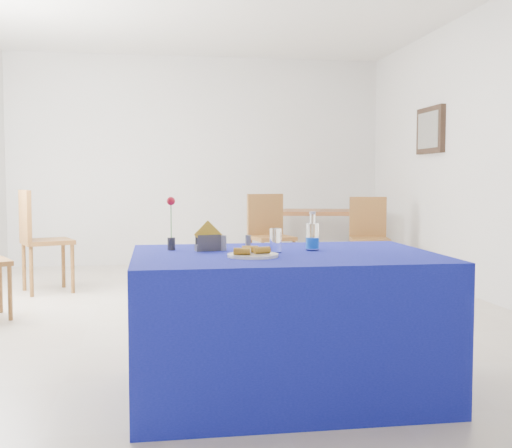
{
  "coord_description": "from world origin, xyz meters",
  "views": [
    {
      "loc": [
        -0.58,
        -5.23,
        1.15
      ],
      "look_at": [
        -0.07,
        -1.95,
        0.92
      ],
      "focal_mm": 45.0,
      "sensor_mm": 36.0,
      "label": 1
    }
  ],
  "objects_px": {
    "plate": "(253,255)",
    "chair_win_b": "(37,234)",
    "blue_table": "(284,323)",
    "chair_bg_right": "(369,232)",
    "water_bottle": "(312,237)",
    "oak_table": "(320,216)",
    "chair_bg_left": "(269,230)"
  },
  "relations": [
    {
      "from": "plate",
      "to": "chair_win_b",
      "type": "relative_size",
      "value": 0.25
    },
    {
      "from": "blue_table",
      "to": "chair_bg_right",
      "type": "bearing_deg",
      "value": 64.81
    },
    {
      "from": "chair_bg_right",
      "to": "chair_win_b",
      "type": "bearing_deg",
      "value": -163.35
    },
    {
      "from": "water_bottle",
      "to": "oak_table",
      "type": "relative_size",
      "value": 0.15
    },
    {
      "from": "oak_table",
      "to": "chair_bg_right",
      "type": "relative_size",
      "value": 1.56
    },
    {
      "from": "water_bottle",
      "to": "chair_win_b",
      "type": "xyz_separation_m",
      "value": [
        -2.04,
        3.28,
        -0.23
      ]
    },
    {
      "from": "plate",
      "to": "chair_win_b",
      "type": "height_order",
      "value": "chair_win_b"
    },
    {
      "from": "plate",
      "to": "water_bottle",
      "type": "height_order",
      "value": "water_bottle"
    },
    {
      "from": "oak_table",
      "to": "chair_win_b",
      "type": "relative_size",
      "value": 1.42
    },
    {
      "from": "plate",
      "to": "water_bottle",
      "type": "relative_size",
      "value": 1.21
    },
    {
      "from": "blue_table",
      "to": "chair_bg_right",
      "type": "relative_size",
      "value": 1.69
    },
    {
      "from": "chair_win_b",
      "to": "chair_bg_left",
      "type": "bearing_deg",
      "value": -99.35
    },
    {
      "from": "blue_table",
      "to": "chair_bg_left",
      "type": "distance_m",
      "value": 3.94
    },
    {
      "from": "water_bottle",
      "to": "plate",
      "type": "bearing_deg",
      "value": -146.22
    },
    {
      "from": "chair_bg_left",
      "to": "chair_win_b",
      "type": "height_order",
      "value": "chair_win_b"
    },
    {
      "from": "oak_table",
      "to": "chair_bg_left",
      "type": "xyz_separation_m",
      "value": [
        -0.82,
        -0.79,
        -0.11
      ]
    },
    {
      "from": "blue_table",
      "to": "chair_bg_left",
      "type": "bearing_deg",
      "value": 81.13
    },
    {
      "from": "chair_bg_right",
      "to": "chair_bg_left",
      "type": "bearing_deg",
      "value": -178.17
    },
    {
      "from": "water_bottle",
      "to": "chair_bg_left",
      "type": "height_order",
      "value": "chair_bg_left"
    },
    {
      "from": "plate",
      "to": "water_bottle",
      "type": "bearing_deg",
      "value": 33.78
    },
    {
      "from": "plate",
      "to": "chair_bg_right",
      "type": "height_order",
      "value": "chair_bg_right"
    },
    {
      "from": "chair_bg_left",
      "to": "chair_win_b",
      "type": "relative_size",
      "value": 0.94
    },
    {
      "from": "plate",
      "to": "chair_win_b",
      "type": "bearing_deg",
      "value": 115.29
    },
    {
      "from": "oak_table",
      "to": "chair_bg_right",
      "type": "xyz_separation_m",
      "value": [
        0.31,
        -0.99,
        -0.13
      ]
    },
    {
      "from": "blue_table",
      "to": "chair_win_b",
      "type": "bearing_deg",
      "value": 118.75
    },
    {
      "from": "blue_table",
      "to": "chair_win_b",
      "type": "height_order",
      "value": "chair_win_b"
    },
    {
      "from": "water_bottle",
      "to": "chair_bg_right",
      "type": "relative_size",
      "value": 0.23
    },
    {
      "from": "chair_win_b",
      "to": "oak_table",
      "type": "bearing_deg",
      "value": -89.33
    },
    {
      "from": "blue_table",
      "to": "oak_table",
      "type": "bearing_deg",
      "value": 73.08
    },
    {
      "from": "chair_bg_right",
      "to": "chair_win_b",
      "type": "xyz_separation_m",
      "value": [
        -3.59,
        -0.29,
        0.06
      ]
    },
    {
      "from": "oak_table",
      "to": "chair_bg_right",
      "type": "bearing_deg",
      "value": -72.58
    },
    {
      "from": "chair_bg_right",
      "to": "oak_table",
      "type": "bearing_deg",
      "value": 119.39
    }
  ]
}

